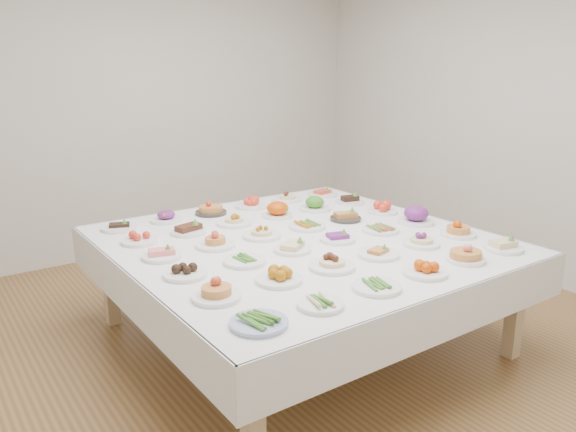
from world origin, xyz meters
TOP-DOWN VIEW (x-y plane):
  - room_envelope at (0.00, 0.00)m, footprint 5.02×5.02m
  - display_table at (0.07, -0.06)m, footprint 2.42×2.42m
  - dish_0 at (-0.86, -1.01)m, footprint 0.27×0.27m
  - dish_1 at (-0.50, -1.01)m, footprint 0.23×0.23m
  - dish_2 at (-0.12, -1.00)m, footprint 0.26×0.26m
  - dish_3 at (0.26, -1.00)m, footprint 0.25×0.25m
  - dish_4 at (0.63, -0.99)m, footprint 0.23×0.23m
  - dish_5 at (1.00, -1.00)m, footprint 0.25×0.25m
  - dish_6 at (-0.87, -0.62)m, footprint 0.25×0.25m
  - dish_7 at (-0.48, -0.62)m, footprint 0.26×0.26m
  - dish_8 at (-0.11, -0.62)m, footprint 0.27×0.27m
  - dish_9 at (0.26, -0.62)m, footprint 0.26×0.26m
  - dish_10 at (0.65, -0.63)m, footprint 0.24×0.24m
  - dish_11 at (1.02, -0.63)m, footprint 0.24×0.24m
  - dish_12 at (-0.87, -0.24)m, footprint 0.25×0.25m
  - dish_13 at (-0.48, -0.25)m, footprint 0.26×0.26m
  - dish_14 at (-0.12, -0.24)m, footprint 0.23×0.23m
  - dish_15 at (0.25, -0.24)m, footprint 0.24×0.24m
  - dish_16 at (0.64, -0.25)m, footprint 0.26×0.26m
  - dish_17 at (1.02, -0.24)m, footprint 0.30×0.30m
  - dish_18 at (-0.86, 0.12)m, footprint 0.24×0.24m
  - dish_19 at (-0.48, 0.13)m, footprint 0.26×0.26m
  - dish_20 at (-0.12, 0.13)m, footprint 0.26×0.26m
  - dish_21 at (0.27, 0.12)m, footprint 0.26×0.26m
  - dish_22 at (0.64, 0.12)m, footprint 0.23×0.23m
  - dish_23 at (1.02, 0.12)m, footprint 0.23×0.23m
  - dish_24 at (-0.86, 0.49)m, footprint 0.24×0.24m
  - dish_25 at (-0.50, 0.50)m, footprint 0.25×0.25m
  - dish_26 at (-0.12, 0.51)m, footprint 0.26×0.26m
  - dish_27 at (0.26, 0.50)m, footprint 0.25×0.25m
  - dish_28 at (0.63, 0.50)m, footprint 0.26×0.26m
  - dish_29 at (1.02, 0.51)m, footprint 0.24×0.24m
  - dish_30 at (-0.86, 0.88)m, footprint 0.25×0.25m
  - dish_31 at (-0.50, 0.88)m, footprint 0.24×0.24m
  - dish_32 at (-0.12, 0.88)m, footprint 0.26×0.25m
  - dish_33 at (0.25, 0.88)m, footprint 0.26×0.26m
  - dish_34 at (0.63, 0.89)m, footprint 0.24×0.24m
  - dish_35 at (1.00, 0.87)m, footprint 0.26×0.26m

SIDE VIEW (x-z plane):
  - display_table at x=0.07m, z-range 0.31..1.06m
  - dish_13 at x=-0.48m, z-range 0.74..0.80m
  - dish_2 at x=-0.12m, z-range 0.75..0.80m
  - dish_21 at x=0.27m, z-range 0.75..0.80m
  - dish_1 at x=-0.50m, z-range 0.75..0.80m
  - dish_0 at x=-0.86m, z-range 0.75..0.81m
  - dish_16 at x=0.64m, z-range 0.75..0.81m
  - dish_9 at x=0.26m, z-range 0.74..0.84m
  - dish_30 at x=-0.86m, z-range 0.74..0.84m
  - dish_18 at x=-0.86m, z-range 0.74..0.84m
  - dish_15 at x=0.25m, z-range 0.74..0.84m
  - dish_35 at x=1.00m, z-range 0.74..0.84m
  - dish_12 at x=-0.87m, z-range 0.74..0.84m
  - dish_29 at x=1.02m, z-range 0.74..0.85m
  - dish_24 at x=-0.86m, z-range 0.74..0.85m
  - dish_7 at x=-0.48m, z-range 0.74..0.85m
  - dish_14 at x=-0.12m, z-range 0.74..0.85m
  - dish_33 at x=0.25m, z-range 0.74..0.85m
  - dish_34 at x=0.63m, z-range 0.74..0.86m
  - dish_22 at x=0.64m, z-range 0.74..0.86m
  - dish_23 at x=1.02m, z-range 0.75..0.86m
  - dish_26 at x=-0.12m, z-range 0.74..0.86m
  - dish_3 at x=0.26m, z-range 0.75..0.86m
  - dish_5 at x=1.00m, z-range 0.74..0.86m
  - dish_10 at x=0.65m, z-range 0.74..0.86m
  - dish_20 at x=-0.12m, z-range 0.74..0.86m
  - dish_25 at x=-0.50m, z-range 0.74..0.86m
  - dish_31 at x=-0.50m, z-range 0.74..0.87m
  - dish_19 at x=-0.48m, z-range 0.74..0.87m
  - dish_28 at x=0.63m, z-range 0.74..0.88m
  - dish_6 at x=-0.87m, z-range 0.74..0.88m
  - dish_11 at x=1.02m, z-range 0.74..0.88m
  - dish_8 at x=-0.11m, z-range 0.74..0.89m
  - dish_27 at x=0.26m, z-range 0.75..0.90m
  - dish_4 at x=0.63m, z-range 0.75..0.90m
  - dish_32 at x=-0.12m, z-range 0.75..0.90m
  - dish_17 at x=1.02m, z-range 0.75..0.91m
  - room_envelope at x=0.00m, z-range 0.43..3.24m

